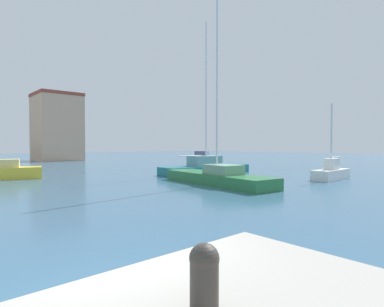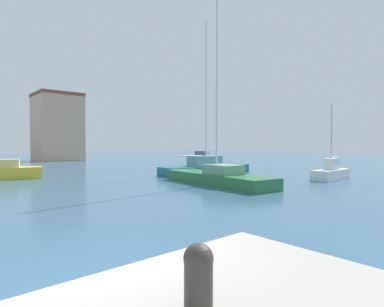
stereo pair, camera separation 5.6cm
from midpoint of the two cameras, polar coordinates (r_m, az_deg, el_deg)
name	(u,v)px [view 2 (the right image)]	position (r m, az deg, el deg)	size (l,w,h in m)	color
water	(157,172)	(29.75, -6.41, -3.33)	(160.00, 160.00, 0.00)	#38607F
mooring_bollard	(198,274)	(2.93, 1.78, -21.14)	(0.27, 0.27, 0.59)	#38332D
sailboat_green_center_channel	(217,177)	(20.05, 4.75, -4.26)	(3.15, 8.98, 11.81)	#28703D
motorboat_navy_inner_mooring	(202,160)	(41.64, 1.94, -1.13)	(8.08, 7.17, 1.76)	#19234C
sailboat_white_behind_lamppost	(331,172)	(25.14, 24.14, -3.15)	(4.15, 1.46, 5.58)	white
sailboat_teal_far_right	(206,167)	(27.66, 2.58, -2.49)	(8.88, 2.69, 13.33)	#1E707A
warehouse_block	(57,127)	(56.06, -23.37, 4.44)	(6.67, 7.27, 10.95)	tan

